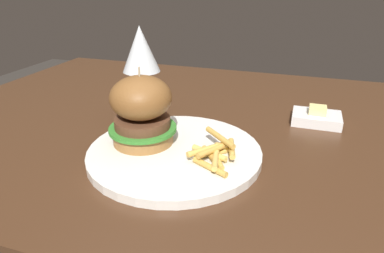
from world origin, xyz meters
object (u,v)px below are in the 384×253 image
object	(u,v)px
burger_sandwich	(142,110)
butter_dish	(316,118)
main_plate	(175,153)
wine_glass	(141,52)

from	to	relation	value
burger_sandwich	butter_dish	world-z (taller)	burger_sandwich
main_plate	burger_sandwich	xyz separation A→B (m)	(-0.06, 0.01, 0.06)
burger_sandwich	wine_glass	size ratio (longest dim) A/B	0.70
burger_sandwich	wine_glass	distance (m)	0.16
main_plate	burger_sandwich	world-z (taller)	burger_sandwich
wine_glass	butter_dish	size ratio (longest dim) A/B	1.98
butter_dish	wine_glass	bearing A→B (deg)	-168.02
main_plate	wine_glass	size ratio (longest dim) A/B	1.52
burger_sandwich	butter_dish	bearing A→B (deg)	36.86
burger_sandwich	wine_glass	xyz separation A→B (m)	(-0.06, 0.14, 0.06)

